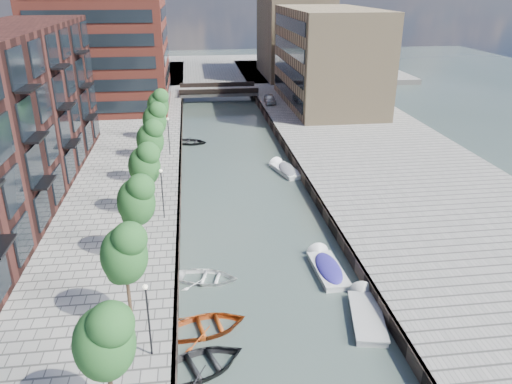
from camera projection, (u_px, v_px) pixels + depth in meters
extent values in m
plane|color=#38473F|center=(236.00, 160.00, 55.77)|extent=(300.00, 300.00, 0.00)
cube|color=gray|center=(374.00, 150.00, 57.48)|extent=(20.00, 140.00, 1.00)
cube|color=#332823|center=(180.00, 158.00, 54.85)|extent=(0.25, 140.00, 1.00)
cube|color=#332823|center=(289.00, 154.00, 56.30)|extent=(0.25, 140.00, 1.00)
cube|color=gray|center=(211.00, 70.00, 110.41)|extent=(80.00, 40.00, 1.00)
cube|color=black|center=(4.00, 119.00, 41.15)|extent=(8.00, 38.00, 14.00)
cube|color=maroon|center=(98.00, 1.00, 70.39)|extent=(18.00, 18.00, 30.00)
cube|color=#9B825F|center=(328.00, 57.00, 74.68)|extent=(12.00, 25.00, 14.00)
cube|color=#9B825F|center=(294.00, 34.00, 98.05)|extent=(12.00, 20.00, 16.00)
cube|color=gray|center=(218.00, 92.00, 84.51)|extent=(13.00, 6.00, 0.60)
cube|color=#332823|center=(219.00, 91.00, 81.72)|extent=(13.00, 0.40, 0.80)
cube|color=#332823|center=(217.00, 85.00, 86.84)|extent=(13.00, 0.40, 0.80)
ellipsoid|color=#215925|center=(104.00, 339.00, 19.79)|extent=(2.50, 2.50, 3.25)
cylinder|color=#382619|center=(129.00, 295.00, 27.25)|extent=(0.20, 0.20, 3.20)
ellipsoid|color=#215925|center=(124.00, 252.00, 26.19)|extent=(2.50, 2.50, 3.25)
cylinder|color=#382619|center=(140.00, 236.00, 33.64)|extent=(0.20, 0.20, 3.20)
ellipsoid|color=#215925|center=(136.00, 199.00, 32.59)|extent=(2.50, 2.50, 3.25)
cylinder|color=#382619|center=(147.00, 195.00, 40.04)|extent=(0.20, 0.20, 3.20)
ellipsoid|color=#215925|center=(144.00, 163.00, 38.98)|extent=(2.50, 2.50, 3.25)
cylinder|color=#382619|center=(152.00, 166.00, 46.44)|extent=(0.20, 0.20, 3.20)
ellipsoid|color=#215925|center=(150.00, 138.00, 45.38)|extent=(2.50, 2.50, 3.25)
cylinder|color=#382619|center=(156.00, 144.00, 52.84)|extent=(0.20, 0.20, 3.20)
ellipsoid|color=#215925|center=(154.00, 119.00, 51.78)|extent=(2.50, 2.50, 3.25)
cylinder|color=#382619|center=(160.00, 126.00, 59.23)|extent=(0.20, 0.20, 3.20)
ellipsoid|color=#215925|center=(158.00, 104.00, 58.18)|extent=(2.50, 2.50, 3.25)
cylinder|color=black|center=(149.00, 321.00, 24.50)|extent=(0.10, 0.10, 4.00)
sphere|color=#FFF2CC|center=(145.00, 287.00, 23.73)|extent=(0.24, 0.24, 0.24)
cylinder|color=black|center=(163.00, 195.00, 39.13)|extent=(0.10, 0.10, 4.00)
sphere|color=#FFF2CC|center=(161.00, 171.00, 38.35)|extent=(0.24, 0.24, 0.24)
cylinder|color=black|center=(169.00, 137.00, 53.75)|extent=(0.10, 0.10, 4.00)
sphere|color=#FFF2CC|center=(168.00, 119.00, 52.97)|extent=(0.24, 0.24, 0.24)
imported|color=black|center=(200.00, 370.00, 25.62)|extent=(5.93, 5.11, 1.03)
imported|color=#A73F12|center=(206.00, 330.00, 28.53)|extent=(5.35, 4.31, 0.98)
imported|color=white|center=(207.00, 280.00, 33.32)|extent=(4.70, 3.85, 0.85)
imported|color=black|center=(189.00, 144.00, 61.60)|extent=(5.09, 4.25, 0.91)
cube|color=#B3B3B1|center=(367.00, 320.00, 29.29)|extent=(2.62, 4.92, 0.66)
cube|color=#B3B3B1|center=(367.00, 315.00, 29.16)|extent=(2.72, 5.04, 0.10)
cone|color=#B3B3B1|center=(362.00, 297.00, 31.42)|extent=(1.87, 1.24, 1.73)
cube|color=silver|center=(328.00, 273.00, 34.07)|extent=(1.87, 4.62, 0.64)
cube|color=silver|center=(329.00, 269.00, 33.94)|extent=(1.96, 4.72, 0.10)
cone|color=silver|center=(319.00, 256.00, 36.12)|extent=(1.72, 0.96, 1.68)
ellipsoid|color=navy|center=(329.00, 268.00, 33.92)|extent=(1.76, 4.22, 0.55)
cube|color=white|center=(287.00, 172.00, 52.08)|extent=(2.85, 4.79, 0.64)
cube|color=white|center=(287.00, 169.00, 51.95)|extent=(2.96, 4.91, 0.10)
cone|color=white|center=(277.00, 165.00, 53.97)|extent=(1.85, 1.31, 1.67)
ellipsoid|color=slate|center=(287.00, 169.00, 51.93)|extent=(2.65, 4.39, 0.55)
imported|color=#BCBFC1|center=(270.00, 99.00, 77.41)|extent=(1.77, 4.09, 1.38)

